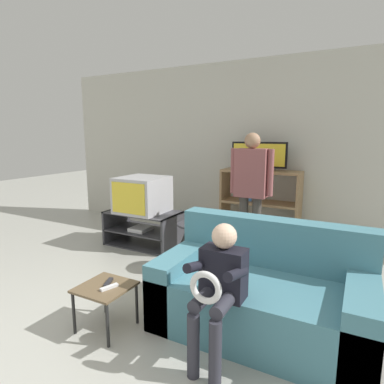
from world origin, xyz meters
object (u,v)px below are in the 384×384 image
(person_standing_adult, at_px, (251,184))
(snack_table, at_px, (105,292))
(television_flat, at_px, (259,157))
(couch, at_px, (262,295))
(person_seated_child, at_px, (219,283))
(remote_control_white, at_px, (109,287))
(tv_stand, at_px, (144,228))
(folding_stool, at_px, (194,231))
(remote_control_black, at_px, (108,282))
(media_shelf, at_px, (260,205))
(television_main, at_px, (142,195))

(person_standing_adult, bearing_deg, snack_table, -104.91)
(television_flat, bearing_deg, couch, -72.19)
(couch, height_order, person_seated_child, person_seated_child)
(remote_control_white, height_order, person_standing_adult, person_standing_adult)
(tv_stand, height_order, person_seated_child, person_seated_child)
(couch, xyz_separation_m, person_seated_child, (-0.16, -0.50, 0.28))
(folding_stool, xyz_separation_m, remote_control_white, (-0.05, -1.32, -0.09))
(couch, bearing_deg, television_flat, 107.81)
(remote_control_black, xyz_separation_m, couch, (1.09, 0.54, -0.09))
(snack_table, bearing_deg, television_flat, 81.11)
(person_seated_child, bearing_deg, media_shelf, 100.34)
(couch, height_order, person_standing_adult, person_standing_adult)
(tv_stand, xyz_separation_m, folding_stool, (1.04, -0.46, 0.23))
(folding_stool, height_order, remote_control_black, folding_stool)
(television_flat, bearing_deg, person_seated_child, -78.85)
(folding_stool, distance_m, couch, 1.23)
(tv_stand, height_order, remote_control_black, tv_stand)
(media_shelf, bearing_deg, snack_table, -99.54)
(folding_stool, height_order, remote_control_white, folding_stool)
(remote_control_white, bearing_deg, media_shelf, 101.07)
(snack_table, height_order, person_standing_adult, person_standing_adult)
(television_main, xyz_separation_m, folding_stool, (1.04, -0.45, -0.25))
(television_flat, height_order, couch, television_flat)
(couch, bearing_deg, remote_control_white, -149.81)
(media_shelf, height_order, television_flat, television_flat)
(folding_stool, relative_size, person_standing_adult, 0.36)
(television_main, height_order, remote_control_white, television_main)
(folding_stool, distance_m, remote_control_white, 1.33)
(remote_control_black, bearing_deg, tv_stand, 94.12)
(media_shelf, relative_size, remote_control_black, 7.68)
(tv_stand, bearing_deg, person_seated_child, -42.27)
(tv_stand, distance_m, remote_control_black, 1.96)
(television_flat, bearing_deg, snack_table, -98.89)
(person_standing_adult, height_order, person_seated_child, person_standing_adult)
(tv_stand, distance_m, folding_stool, 1.16)
(television_main, relative_size, remote_control_white, 4.32)
(media_shelf, bearing_deg, person_standing_adult, -83.59)
(television_main, relative_size, person_seated_child, 0.66)
(tv_stand, height_order, media_shelf, media_shelf)
(media_shelf, relative_size, television_flat, 1.41)
(tv_stand, bearing_deg, folding_stool, -23.79)
(television_main, xyz_separation_m, remote_control_white, (0.99, -1.77, -0.34))
(folding_stool, height_order, person_seated_child, person_seated_child)
(television_main, bearing_deg, remote_control_white, -60.84)
(tv_stand, relative_size, remote_control_black, 6.99)
(television_main, height_order, folding_stool, television_main)
(tv_stand, bearing_deg, television_main, -119.25)
(snack_table, relative_size, remote_control_black, 2.70)
(person_seated_child, bearing_deg, tv_stand, 137.73)
(folding_stool, xyz_separation_m, snack_table, (-0.11, -1.31, -0.15))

